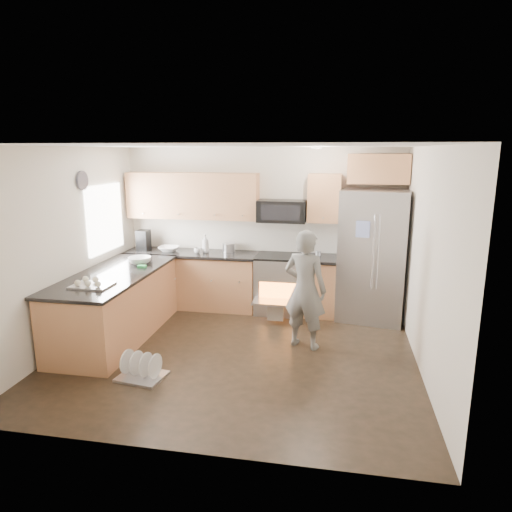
% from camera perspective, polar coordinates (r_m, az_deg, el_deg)
% --- Properties ---
extents(ground, '(4.50, 4.50, 0.00)m').
position_cam_1_polar(ground, '(6.00, -2.54, -12.09)').
color(ground, black).
rests_on(ground, ground).
extents(room_shell, '(4.54, 4.04, 2.62)m').
position_cam_1_polar(room_shell, '(5.52, -3.05, 3.95)').
color(room_shell, silver).
rests_on(room_shell, ground).
extents(back_cabinet_run, '(4.45, 0.64, 2.50)m').
position_cam_1_polar(back_cabinet_run, '(7.44, -4.06, 0.73)').
color(back_cabinet_run, '#BD784B').
rests_on(back_cabinet_run, ground).
extents(peninsula, '(0.96, 2.36, 1.03)m').
position_cam_1_polar(peninsula, '(6.62, -17.10, -5.88)').
color(peninsula, '#BD784B').
rests_on(peninsula, ground).
extents(stove_range, '(0.76, 0.97, 1.79)m').
position_cam_1_polar(stove_range, '(7.28, 3.05, -1.86)').
color(stove_range, '#B7B7BC').
rests_on(stove_range, ground).
extents(refrigerator, '(1.09, 0.91, 1.99)m').
position_cam_1_polar(refrigerator, '(7.11, 14.44, 0.02)').
color(refrigerator, '#B7B7BC').
rests_on(refrigerator, ground).
extents(person, '(0.66, 0.54, 1.58)m').
position_cam_1_polar(person, '(5.96, 6.15, -4.19)').
color(person, slate).
rests_on(person, ground).
extents(dish_rack, '(0.56, 0.48, 0.32)m').
position_cam_1_polar(dish_rack, '(5.54, -14.11, -13.75)').
color(dish_rack, '#B7B7BC').
rests_on(dish_rack, ground).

